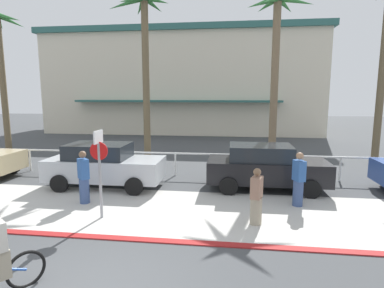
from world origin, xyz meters
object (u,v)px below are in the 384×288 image
stop_sign_bike_lane (99,162)px  pedestrian_2 (299,181)px  car_black_2 (265,167)px  palm_tree_1 (0,54)px  palm_tree_3 (277,46)px  pedestrian_1 (256,199)px  palm_tree_2 (144,45)px  car_silver_1 (104,165)px  pedestrian_0 (84,179)px

stop_sign_bike_lane → pedestrian_2: stop_sign_bike_lane is taller
stop_sign_bike_lane → car_black_2: stop_sign_bike_lane is taller
car_black_2 → pedestrian_2: size_ratio=2.50×
stop_sign_bike_lane → palm_tree_1: bearing=137.4°
pedestrian_2 → palm_tree_1: bearing=155.2°
palm_tree_1 → pedestrian_2: palm_tree_1 is taller
palm_tree_3 → pedestrian_1: (-1.27, -7.13, -5.06)m
palm_tree_2 → stop_sign_bike_lane: bearing=-83.9°
palm_tree_2 → car_silver_1: bearing=-93.9°
stop_sign_bike_lane → palm_tree_3: bearing=51.9°
pedestrian_0 → pedestrian_2: (6.89, 0.63, 0.00)m
car_silver_1 → palm_tree_2: bearing=86.1°
car_silver_1 → pedestrian_2: bearing=-10.4°
pedestrian_2 → stop_sign_bike_lane: bearing=-163.3°
stop_sign_bike_lane → pedestrian_1: 4.50m
stop_sign_bike_lane → palm_tree_2: size_ratio=0.30×
palm_tree_3 → car_silver_1: palm_tree_3 is taller
palm_tree_1 → pedestrian_2: bearing=-24.8°
palm_tree_3 → pedestrian_0: palm_tree_3 is taller
palm_tree_2 → car_silver_1: 7.05m
pedestrian_1 → palm_tree_1: bearing=148.0°
pedestrian_0 → pedestrian_2: pedestrian_2 is taller
car_black_2 → pedestrian_2: pedestrian_2 is taller
palm_tree_2 → pedestrian_0: (-0.22, -6.73, -5.20)m
stop_sign_bike_lane → car_silver_1: bearing=111.1°
car_silver_1 → pedestrian_0: size_ratio=2.51×
car_silver_1 → pedestrian_1: bearing=-27.8°
stop_sign_bike_lane → pedestrian_2: 6.14m
palm_tree_1 → pedestrian_0: size_ratio=4.65×
pedestrian_0 → stop_sign_bike_lane: bearing=-46.6°
palm_tree_1 → car_black_2: bearing=-20.3°
pedestrian_0 → pedestrian_1: 5.55m
car_silver_1 → car_black_2: same height
palm_tree_3 → pedestrian_1: bearing=-100.1°
palm_tree_2 → pedestrian_0: bearing=-91.8°
stop_sign_bike_lane → palm_tree_1: (-9.73, 8.93, 4.19)m
car_black_2 → palm_tree_3: bearing=79.3°
car_black_2 → pedestrian_1: size_ratio=2.76×
palm_tree_1 → car_silver_1: bearing=-34.6°
stop_sign_bike_lane → palm_tree_1: palm_tree_1 is taller
stop_sign_bike_lane → pedestrian_0: (-1.06, 1.12, -0.86)m
pedestrian_0 → pedestrian_2: 6.92m
palm_tree_2 → car_black_2: bearing=-36.8°
stop_sign_bike_lane → palm_tree_3: size_ratio=0.32×
palm_tree_2 → palm_tree_3: bearing=-5.4°
palm_tree_3 → stop_sign_bike_lane: bearing=-128.1°
palm_tree_3 → pedestrian_0: (-6.73, -6.12, -4.98)m
palm_tree_1 → palm_tree_2: palm_tree_2 is taller
car_silver_1 → stop_sign_bike_lane: bearing=-68.9°
palm_tree_3 → pedestrian_0: size_ratio=4.58×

